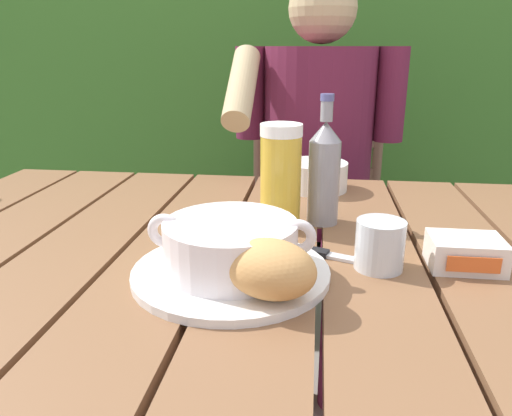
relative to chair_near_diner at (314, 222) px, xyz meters
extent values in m
cube|color=brown|center=(-0.38, -0.93, 0.26)|extent=(0.15, 0.98, 0.04)
cube|color=brown|center=(-0.23, -0.93, 0.26)|extent=(0.15, 0.98, 0.04)
cube|color=brown|center=(-0.07, -0.93, 0.26)|extent=(0.15, 0.98, 0.04)
cube|color=brown|center=(0.09, -0.93, 0.26)|extent=(0.15, 0.98, 0.04)
cube|color=brown|center=(0.25, -0.93, 0.26)|extent=(0.15, 0.98, 0.04)
cube|color=brown|center=(-0.07, -0.47, 0.20)|extent=(1.37, 0.03, 0.08)
cube|color=brown|center=(-0.73, -0.48, -0.11)|extent=(0.06, 0.06, 0.69)
cube|color=#366A25|center=(-0.07, 0.67, 0.33)|extent=(3.60, 0.60, 1.57)
cylinder|color=#4C3823|center=(-0.50, 0.82, 0.40)|extent=(0.10, 0.10, 1.71)
cylinder|color=#4C3823|center=(0.79, 0.82, 0.05)|extent=(0.10, 0.10, 1.00)
cylinder|color=#4C3823|center=(-1.16, 0.82, 0.06)|extent=(0.10, 0.10, 1.02)
cylinder|color=brown|center=(0.22, -0.27, -0.24)|extent=(0.04, 0.04, 0.43)
cylinder|color=brown|center=(-0.22, -0.27, -0.24)|extent=(0.04, 0.04, 0.43)
cylinder|color=brown|center=(0.22, 0.15, -0.24)|extent=(0.04, 0.04, 0.43)
cylinder|color=brown|center=(-0.22, 0.15, -0.24)|extent=(0.04, 0.04, 0.43)
cube|color=brown|center=(0.00, -0.06, -0.01)|extent=(0.47, 0.46, 0.02)
cylinder|color=brown|center=(0.22, 0.15, 0.21)|extent=(0.04, 0.04, 0.47)
cylinder|color=brown|center=(-0.22, 0.15, 0.21)|extent=(0.04, 0.04, 0.47)
cube|color=brown|center=(0.00, 0.15, 0.14)|extent=(0.43, 0.02, 0.04)
cube|color=brown|center=(0.00, 0.15, 0.26)|extent=(0.43, 0.02, 0.04)
cube|color=brown|center=(0.00, 0.15, 0.38)|extent=(0.43, 0.02, 0.04)
cylinder|color=maroon|center=(0.08, -0.36, -0.23)|extent=(0.11, 0.11, 0.45)
cylinder|color=maroon|center=(0.09, -0.26, 0.05)|extent=(0.13, 0.40, 0.13)
cylinder|color=maroon|center=(-0.09, -0.36, -0.23)|extent=(0.11, 0.11, 0.45)
cylinder|color=maroon|center=(-0.09, -0.26, 0.05)|extent=(0.13, 0.40, 0.13)
cylinder|color=maroon|center=(0.00, -0.16, 0.32)|extent=(0.32, 0.32, 0.53)
sphere|color=tan|center=(0.00, -0.16, 0.68)|extent=(0.19, 0.19, 0.19)
sphere|color=black|center=(0.00, -0.16, 0.70)|extent=(0.18, 0.18, 0.18)
cylinder|color=maroon|center=(0.20, -0.18, 0.45)|extent=(0.08, 0.08, 0.26)
cylinder|color=maroon|center=(-0.20, -0.18, 0.45)|extent=(0.08, 0.08, 0.26)
cylinder|color=tan|center=(-0.20, -0.34, 0.48)|extent=(0.07, 0.25, 0.21)
cylinder|color=white|center=(-0.12, -1.00, 0.28)|extent=(0.28, 0.28, 0.01)
cylinder|color=white|center=(-0.12, -1.00, 0.32)|extent=(0.19, 0.19, 0.07)
cylinder|color=#C67023|center=(-0.12, -1.00, 0.34)|extent=(0.16, 0.16, 0.01)
torus|color=white|center=(-0.21, -1.00, 0.34)|extent=(0.05, 0.01, 0.05)
torus|color=white|center=(-0.02, -1.00, 0.34)|extent=(0.05, 0.01, 0.05)
ellipsoid|color=tan|center=(-0.05, -1.07, 0.32)|extent=(0.14, 0.13, 0.07)
cylinder|color=gold|center=(-0.06, -0.79, 0.36)|extent=(0.07, 0.07, 0.16)
cylinder|color=white|center=(-0.06, -0.79, 0.45)|extent=(0.07, 0.07, 0.02)
cylinder|color=gray|center=(0.01, -0.76, 0.35)|extent=(0.06, 0.06, 0.15)
cone|color=gray|center=(0.01, -0.76, 0.44)|extent=(0.06, 0.06, 0.04)
cylinder|color=gray|center=(0.01, -0.76, 0.48)|extent=(0.02, 0.02, 0.04)
cylinder|color=#52538A|center=(0.01, -0.76, 0.50)|extent=(0.02, 0.02, 0.01)
cylinder|color=silver|center=(0.09, -0.95, 0.31)|extent=(0.07, 0.07, 0.07)
cube|color=white|center=(0.22, -0.93, 0.30)|extent=(0.10, 0.08, 0.05)
cube|color=#DF5E26|center=(0.22, -0.97, 0.30)|extent=(0.07, 0.00, 0.02)
cube|color=silver|center=(0.05, -0.93, 0.28)|extent=(0.12, 0.06, 0.00)
cube|color=black|center=(-0.01, -0.91, 0.28)|extent=(0.07, 0.04, 0.01)
cylinder|color=white|center=(0.00, -0.54, 0.31)|extent=(0.14, 0.14, 0.06)
camera|label=1|loc=(0.00, -1.62, 0.58)|focal=34.49mm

